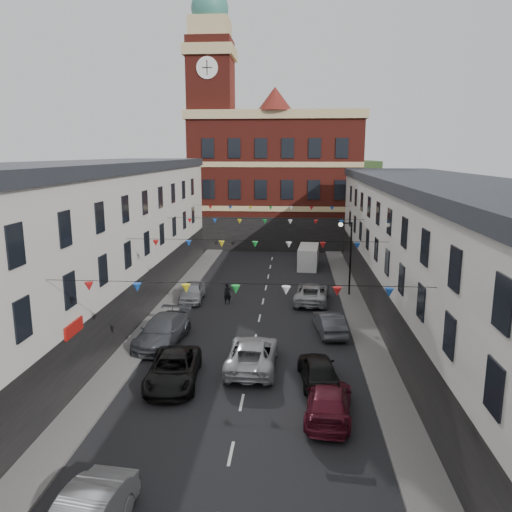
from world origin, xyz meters
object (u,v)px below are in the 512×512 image
(car_right_f, at_px, (312,293))
(white_van, at_px, (308,257))
(car_left_c, at_px, (173,369))
(moving_car, at_px, (252,354))
(street_lamp, at_px, (348,248))
(car_right_d, at_px, (318,370))
(car_right_e, at_px, (329,323))
(car_left_d, at_px, (162,331))
(pedestrian, at_px, (228,294))
(car_right_c, at_px, (329,401))
(car_left_e, at_px, (192,292))

(car_right_f, distance_m, white_van, 11.98)
(car_left_c, xyz_separation_m, moving_car, (3.77, 2.13, 0.04))
(street_lamp, bearing_deg, white_van, 105.26)
(car_right_d, bearing_deg, moving_car, -31.47)
(car_right_e, bearing_deg, moving_car, 43.13)
(street_lamp, height_order, car_left_c, street_lamp)
(street_lamp, distance_m, car_right_f, 4.64)
(car_right_f, height_order, moving_car, moving_car)
(car_right_d, bearing_deg, car_left_c, -2.03)
(car_left_d, bearing_deg, pedestrian, 76.98)
(street_lamp, height_order, car_right_f, street_lamp)
(car_right_c, distance_m, moving_car, 6.06)
(street_lamp, distance_m, car_right_c, 19.37)
(car_left_e, height_order, moving_car, moving_car)
(car_left_d, bearing_deg, moving_car, -22.15)
(street_lamp, xyz_separation_m, moving_car, (-6.38, -14.14, -3.13))
(street_lamp, bearing_deg, car_right_f, -145.99)
(street_lamp, distance_m, car_right_e, 9.43)
(white_van, bearing_deg, car_right_c, -84.99)
(street_lamp, height_order, white_van, street_lamp)
(car_left_d, bearing_deg, white_van, 72.30)
(car_right_e, relative_size, pedestrian, 2.67)
(car_right_c, distance_m, pedestrian, 17.36)
(street_lamp, xyz_separation_m, car_right_e, (-1.93, -8.66, -3.20))
(car_left_d, relative_size, pedestrian, 3.48)
(car_left_c, xyz_separation_m, white_van, (7.40, 26.36, 0.34))
(car_right_e, distance_m, car_right_f, 6.82)
(street_lamp, bearing_deg, car_right_d, -100.59)
(car_right_d, relative_size, car_right_e, 1.01)
(car_left_e, xyz_separation_m, moving_car, (5.67, -11.97, 0.05))
(street_lamp, xyz_separation_m, pedestrian, (-9.20, -2.84, -3.10))
(street_lamp, distance_m, pedestrian, 10.11)
(street_lamp, xyz_separation_m, white_van, (-2.75, 10.08, -2.83))
(car_right_c, bearing_deg, pedestrian, -62.22)
(street_lamp, xyz_separation_m, car_right_d, (-2.95, -15.78, -3.17))
(car_right_d, height_order, car_right_f, car_right_f)
(car_left_d, xyz_separation_m, car_right_c, (9.40, -7.81, -0.11))
(car_left_c, distance_m, pedestrian, 13.47)
(car_right_d, distance_m, car_right_e, 7.19)
(car_right_f, height_order, white_van, white_van)
(car_right_d, bearing_deg, car_left_e, -62.16)
(street_lamp, distance_m, car_left_c, 19.44)
(car_left_e, bearing_deg, car_right_d, -59.18)
(car_left_c, height_order, car_left_d, car_left_d)
(car_right_c, bearing_deg, car_left_c, -13.80)
(car_right_e, height_order, car_right_f, car_right_f)
(car_left_e, distance_m, pedestrian, 2.93)
(car_left_d, distance_m, car_right_d, 10.23)
(car_right_d, distance_m, pedestrian, 14.38)
(car_left_c, height_order, white_van, white_van)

